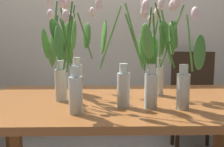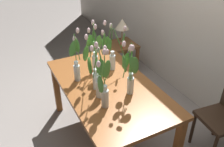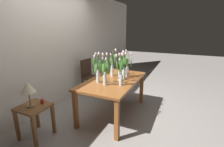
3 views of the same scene
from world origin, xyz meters
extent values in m
cube|color=silver|center=(0.00, 1.43, 1.35)|extent=(9.00, 0.10, 2.70)
cube|color=brown|center=(0.00, 0.00, 0.72)|extent=(1.60, 0.90, 0.04)
cube|color=brown|center=(-0.74, 0.39, 0.35)|extent=(0.07, 0.07, 0.70)
cube|color=brown|center=(0.74, 0.39, 0.35)|extent=(0.07, 0.07, 0.70)
cylinder|color=silver|center=(-0.35, 0.01, 0.83)|extent=(0.07, 0.07, 0.18)
cylinder|color=silver|center=(-0.35, 0.01, 0.94)|extent=(0.04, 0.04, 0.05)
cylinder|color=silver|center=(-0.35, 0.01, 0.80)|extent=(0.06, 0.06, 0.11)
cylinder|color=#3D752D|center=(-0.32, 0.05, 1.08)|extent=(0.06, 0.07, 0.26)
ellipsoid|color=silver|center=(-0.29, 0.08, 1.21)|extent=(0.04, 0.04, 0.06)
ellipsoid|color=#4C8E38|center=(-0.31, 0.10, 1.04)|extent=(0.09, 0.08, 0.17)
cylinder|color=#3D752D|center=(-0.38, 0.02, 1.12)|extent=(0.05, 0.02, 0.36)
ellipsoid|color=silver|center=(-0.40, 0.02, 1.30)|extent=(0.04, 0.04, 0.06)
ellipsoid|color=#4C8E38|center=(-0.42, 0.00, 1.07)|extent=(0.06, 0.09, 0.18)
cylinder|color=#3D752D|center=(-0.31, 0.00, 1.11)|extent=(0.06, 0.02, 0.35)
ellipsoid|color=silver|center=(-0.29, 0.00, 1.29)|extent=(0.04, 0.04, 0.06)
ellipsoid|color=#4C8E38|center=(-0.27, 0.02, 1.11)|extent=(0.04, 0.09, 0.18)
cylinder|color=#3D752D|center=(-0.37, -0.02, 1.08)|extent=(0.04, 0.05, 0.28)
ellipsoid|color=silver|center=(-0.39, -0.04, 1.22)|extent=(0.04, 0.04, 0.06)
ellipsoid|color=#4C8E38|center=(-0.37, -0.07, 1.04)|extent=(0.08, 0.07, 0.17)
cylinder|color=silver|center=(0.23, 0.13, 0.83)|extent=(0.07, 0.07, 0.18)
cylinder|color=silver|center=(0.23, 0.13, 0.94)|extent=(0.04, 0.04, 0.05)
cylinder|color=silver|center=(0.23, 0.13, 0.80)|extent=(0.06, 0.06, 0.11)
cylinder|color=#478433|center=(0.23, 0.09, 1.12)|extent=(0.01, 0.08, 0.35)
ellipsoid|color=silver|center=(0.22, 0.05, 1.29)|extent=(0.04, 0.04, 0.06)
ellipsoid|color=#427F33|center=(0.25, 0.04, 1.11)|extent=(0.11, 0.03, 0.18)
cylinder|color=#478433|center=(0.27, 0.11, 1.11)|extent=(0.07, 0.05, 0.33)
ellipsoid|color=silver|center=(0.30, 0.09, 1.28)|extent=(0.04, 0.04, 0.06)
ellipsoid|color=#427F33|center=(0.32, 0.11, 1.11)|extent=(0.06, 0.07, 0.17)
cylinder|color=#478433|center=(0.26, 0.10, 1.11)|extent=(0.06, 0.05, 0.33)
ellipsoid|color=silver|center=(0.29, 0.08, 1.28)|extent=(0.04, 0.04, 0.06)
ellipsoid|color=#427F33|center=(0.31, 0.10, 1.11)|extent=(0.10, 0.09, 0.18)
cylinder|color=#478433|center=(0.20, 0.14, 1.07)|extent=(0.05, 0.02, 0.26)
ellipsoid|color=silver|center=(0.18, 0.14, 1.20)|extent=(0.04, 0.04, 0.06)
ellipsoid|color=#427F33|center=(0.15, 0.12, 1.07)|extent=(0.04, 0.11, 0.18)
cylinder|color=silver|center=(-0.27, 0.19, 0.83)|extent=(0.07, 0.07, 0.18)
cylinder|color=silver|center=(-0.27, 0.19, 0.94)|extent=(0.04, 0.04, 0.05)
cylinder|color=silver|center=(-0.27, 0.19, 0.80)|extent=(0.06, 0.06, 0.11)
cylinder|color=#3D752D|center=(-0.32, 0.20, 1.09)|extent=(0.08, 0.03, 0.29)
ellipsoid|color=silver|center=(-0.35, 0.21, 1.24)|extent=(0.04, 0.04, 0.06)
ellipsoid|color=#427F33|center=(-0.36, 0.19, 1.03)|extent=(0.04, 0.10, 0.18)
cylinder|color=#3D752D|center=(-0.22, 0.24, 1.10)|extent=(0.09, 0.10, 0.30)
ellipsoid|color=silver|center=(-0.18, 0.29, 1.26)|extent=(0.04, 0.04, 0.06)
ellipsoid|color=#427F33|center=(-0.21, 0.29, 1.10)|extent=(0.07, 0.09, 0.18)
cylinder|color=#3D752D|center=(-0.31, 0.16, 1.12)|extent=(0.06, 0.06, 0.35)
ellipsoid|color=silver|center=(-0.34, 0.13, 1.29)|extent=(0.04, 0.04, 0.06)
ellipsoid|color=#427F33|center=(-0.32, 0.11, 1.10)|extent=(0.06, 0.08, 0.17)
cylinder|color=silver|center=(0.14, -0.16, 0.83)|extent=(0.07, 0.07, 0.18)
cylinder|color=silver|center=(0.14, -0.16, 0.94)|extent=(0.04, 0.04, 0.05)
cylinder|color=silver|center=(0.14, -0.16, 0.80)|extent=(0.06, 0.06, 0.11)
cylinder|color=#3D752D|center=(0.16, -0.13, 1.08)|extent=(0.04, 0.07, 0.28)
ellipsoid|color=silver|center=(0.18, -0.09, 1.23)|extent=(0.04, 0.04, 0.06)
ellipsoid|color=#4C8E38|center=(0.15, -0.08, 1.02)|extent=(0.08, 0.06, 0.18)
cylinder|color=#3D752D|center=(0.12, -0.19, 1.10)|extent=(0.05, 0.04, 0.31)
ellipsoid|color=silver|center=(0.10, -0.20, 1.25)|extent=(0.04, 0.04, 0.06)
ellipsoid|color=#4C8E38|center=(0.11, -0.24, 1.09)|extent=(0.09, 0.07, 0.18)
cylinder|color=#3D752D|center=(0.21, -0.16, 1.11)|extent=(0.12, 0.01, 0.33)
ellipsoid|color=silver|center=(0.26, -0.16, 1.28)|extent=(0.04, 0.04, 0.06)
ellipsoid|color=#4C8E38|center=(0.25, -0.13, 1.10)|extent=(0.04, 0.11, 0.18)
cylinder|color=silver|center=(0.30, -0.18, 0.83)|extent=(0.07, 0.07, 0.18)
cylinder|color=silver|center=(0.30, -0.18, 0.94)|extent=(0.04, 0.04, 0.05)
cylinder|color=silver|center=(0.30, -0.18, 0.80)|extent=(0.06, 0.06, 0.11)
cylinder|color=#56933D|center=(0.32, -0.22, 1.08)|extent=(0.03, 0.07, 0.28)
ellipsoid|color=silver|center=(0.33, -0.25, 1.22)|extent=(0.04, 0.04, 0.06)
ellipsoid|color=#427F33|center=(0.36, -0.25, 1.04)|extent=(0.08, 0.05, 0.17)
cylinder|color=#56933D|center=(0.24, -0.15, 1.11)|extent=(0.11, 0.06, 0.32)
ellipsoid|color=silver|center=(0.19, -0.12, 1.27)|extent=(0.04, 0.04, 0.06)
ellipsoid|color=#427F33|center=(0.19, -0.15, 1.10)|extent=(0.06, 0.09, 0.18)
cylinder|color=silver|center=(-0.24, -0.25, 0.83)|extent=(0.07, 0.07, 0.18)
cylinder|color=silver|center=(-0.24, -0.25, 0.94)|extent=(0.04, 0.04, 0.05)
cylinder|color=silver|center=(-0.24, -0.25, 0.80)|extent=(0.06, 0.06, 0.11)
cylinder|color=#3D752D|center=(-0.26, -0.24, 1.07)|extent=(0.04, 0.02, 0.27)
ellipsoid|color=silver|center=(-0.28, -0.24, 1.21)|extent=(0.04, 0.04, 0.06)
ellipsoid|color=#427F33|center=(-0.31, -0.25, 1.08)|extent=(0.06, 0.12, 0.18)
cylinder|color=#3D752D|center=(-0.27, -0.22, 1.11)|extent=(0.07, 0.07, 0.33)
ellipsoid|color=silver|center=(-0.30, -0.19, 1.28)|extent=(0.04, 0.04, 0.06)
ellipsoid|color=#427F33|center=(-0.32, -0.21, 1.12)|extent=(0.11, 0.07, 0.18)
cylinder|color=silver|center=(0.00, -0.14, 0.83)|extent=(0.07, 0.07, 0.18)
cylinder|color=silver|center=(0.00, -0.14, 0.94)|extent=(0.04, 0.04, 0.05)
cylinder|color=silver|center=(0.00, -0.14, 0.80)|extent=(0.06, 0.06, 0.11)
cylinder|color=#56933D|center=(0.05, -0.15, 1.11)|extent=(0.10, 0.03, 0.33)
ellipsoid|color=silver|center=(0.10, -0.16, 1.28)|extent=(0.04, 0.04, 0.06)
ellipsoid|color=#4C8E38|center=(0.10, -0.13, 1.03)|extent=(0.06, 0.09, 0.18)
cylinder|color=#56933D|center=(-0.07, -0.15, 1.10)|extent=(0.11, 0.04, 0.31)
ellipsoid|color=silver|center=(-0.12, -0.17, 1.27)|extent=(0.04, 0.04, 0.06)
ellipsoid|color=#4C8E38|center=(-0.10, -0.19, 1.11)|extent=(0.06, 0.09, 0.17)
cylinder|color=#56933D|center=(0.05, -0.14, 1.08)|extent=(0.10, 0.02, 0.28)
ellipsoid|color=silver|center=(0.10, -0.15, 1.23)|extent=(0.04, 0.04, 0.06)
ellipsoid|color=#4C8E38|center=(0.10, -0.12, 1.01)|extent=(0.06, 0.12, 0.18)
cube|color=#382619|center=(0.72, 0.95, 0.45)|extent=(0.44, 0.44, 0.04)
cylinder|color=#382619|center=(0.87, 0.76, 0.21)|extent=(0.04, 0.04, 0.43)
cylinder|color=#382619|center=(0.53, 0.80, 0.21)|extent=(0.04, 0.04, 0.43)
cylinder|color=#382619|center=(0.91, 1.10, 0.21)|extent=(0.04, 0.04, 0.43)
cylinder|color=#382619|center=(0.57, 1.14, 0.21)|extent=(0.04, 0.04, 0.43)
cube|color=#382619|center=(0.74, 1.13, 0.70)|extent=(0.40, 0.08, 0.46)
cube|color=brown|center=(-1.01, 1.03, 0.26)|extent=(0.04, 0.04, 0.51)
camera|label=1|loc=(-0.09, -1.63, 1.15)|focal=46.86mm
camera|label=2|loc=(1.90, -0.93, 2.19)|focal=38.82mm
camera|label=3|loc=(-2.79, -1.24, 1.73)|focal=26.06mm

